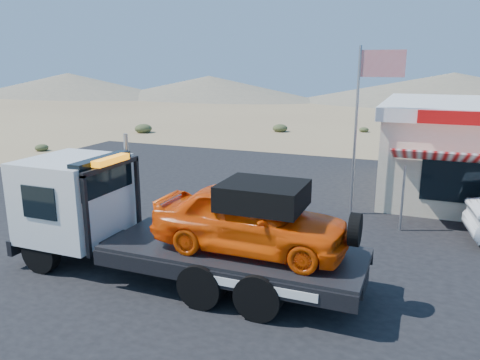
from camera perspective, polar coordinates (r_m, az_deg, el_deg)
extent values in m
plane|color=#8A6E4F|center=(15.18, -7.38, -7.04)|extent=(120.00, 120.00, 0.00)
cube|color=black|center=(17.00, 3.50, -4.56)|extent=(32.00, 24.00, 0.02)
cylinder|color=black|center=(13.58, -23.09, -8.20)|extent=(1.06, 0.32, 1.06)
cylinder|color=black|center=(15.04, -17.45, -5.56)|extent=(1.06, 0.32, 1.06)
cylinder|color=black|center=(10.95, -4.54, -12.48)|extent=(1.06, 0.58, 1.06)
cylinder|color=black|center=(12.71, -0.28, -8.54)|extent=(1.06, 0.58, 1.06)
cylinder|color=black|center=(10.47, 2.44, -13.76)|extent=(1.06, 0.58, 1.06)
cylinder|color=black|center=(12.30, 5.76, -9.41)|extent=(1.06, 0.58, 1.06)
cube|color=black|center=(12.09, -5.96, -9.02)|extent=(8.68, 1.06, 0.32)
cube|color=silver|center=(13.70, -19.57, -2.06)|extent=(2.33, 2.49, 2.22)
cube|color=black|center=(12.89, -16.46, 0.60)|extent=(0.37, 2.12, 0.95)
cube|color=black|center=(12.90, -15.10, -2.95)|extent=(0.11, 2.33, 2.12)
cube|color=orange|center=(12.61, -15.45, 2.35)|extent=(0.26, 1.27, 0.16)
cube|color=black|center=(11.52, -0.80, -8.58)|extent=(6.35, 2.44, 0.16)
imported|color=#F74D07|center=(11.06, 1.22, -4.72)|extent=(4.66, 1.88, 1.59)
cube|color=black|center=(10.78, 2.82, -1.88)|extent=(1.91, 1.59, 0.58)
cube|color=red|center=(17.18, 25.16, 6.86)|extent=(2.60, 0.12, 0.45)
cylinder|color=#99999E|center=(16.21, 19.19, -2.17)|extent=(0.08, 0.08, 2.20)
cylinder|color=#99999E|center=(17.15, 13.89, 5.57)|extent=(0.10, 0.10, 6.00)
cube|color=#B20C14|center=(16.89, 16.97, 13.43)|extent=(1.50, 0.02, 0.90)
ellipsoid|color=#374123|center=(32.38, -23.03, 3.70)|extent=(0.84, 0.84, 0.45)
ellipsoid|color=#374123|center=(38.53, -11.71, 6.23)|extent=(1.37, 1.37, 0.74)
ellipsoid|color=#374123|center=(38.39, 4.90, 6.38)|extent=(1.21, 1.21, 0.65)
ellipsoid|color=#374123|center=(39.39, 14.87, 5.98)|extent=(0.77, 0.77, 0.42)
cone|color=#726B59|center=(74.63, -3.74, 11.22)|extent=(36.00, 36.00, 3.50)
cone|color=#726B59|center=(70.46, 24.57, 10.12)|extent=(44.00, 44.00, 4.20)
cone|color=#726B59|center=(86.01, -20.16, 10.88)|extent=(40.00, 40.00, 3.80)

